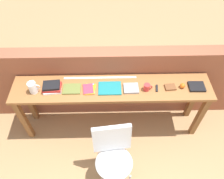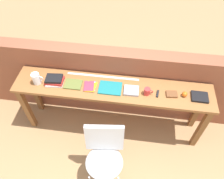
{
  "view_description": "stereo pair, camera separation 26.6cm",
  "coord_description": "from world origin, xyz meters",
  "px_view_note": "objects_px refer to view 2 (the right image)",
  "views": [
    {
      "loc": [
        -0.04,
        -1.47,
        2.93
      ],
      "look_at": [
        0.0,
        0.25,
        0.9
      ],
      "focal_mm": 35.0,
      "sensor_mm": 36.0,
      "label": 1
    },
    {
      "loc": [
        0.23,
        -1.45,
        2.93
      ],
      "look_at": [
        0.0,
        0.25,
        0.9
      ],
      "focal_mm": 35.0,
      "sensor_mm": 36.0,
      "label": 2
    }
  ],
  "objects_px": {
    "book_open_centre": "(110,88)",
    "book_repair_rightmost": "(200,97)",
    "leather_journal_brown": "(172,94)",
    "multitool_folded": "(158,94)",
    "mug": "(147,91)",
    "book_stack_leftmost": "(54,80)",
    "magazine_cycling": "(73,84)",
    "chair_white_moulded": "(104,154)",
    "pamphlet_pile_colourful": "(90,86)",
    "sports_ball_small": "(185,94)",
    "pitcher_white": "(36,78)"
  },
  "relations": [
    {
      "from": "book_stack_leftmost",
      "to": "pitcher_white",
      "type": "bearing_deg",
      "value": -172.51
    },
    {
      "from": "magazine_cycling",
      "to": "sports_ball_small",
      "type": "distance_m",
      "value": 1.37
    },
    {
      "from": "book_stack_leftmost",
      "to": "sports_ball_small",
      "type": "distance_m",
      "value": 1.6
    },
    {
      "from": "book_open_centre",
      "to": "book_repair_rightmost",
      "type": "distance_m",
      "value": 1.08
    },
    {
      "from": "mug",
      "to": "multitool_folded",
      "type": "relative_size",
      "value": 1.0
    },
    {
      "from": "book_open_centre",
      "to": "multitool_folded",
      "type": "xyz_separation_m",
      "value": [
        0.58,
        -0.01,
        -0.0
      ]
    },
    {
      "from": "pitcher_white",
      "to": "sports_ball_small",
      "type": "bearing_deg",
      "value": 0.86
    },
    {
      "from": "chair_white_moulded",
      "to": "sports_ball_small",
      "type": "relative_size",
      "value": 13.76
    },
    {
      "from": "book_stack_leftmost",
      "to": "leather_journal_brown",
      "type": "distance_m",
      "value": 1.45
    },
    {
      "from": "book_open_centre",
      "to": "mug",
      "type": "xyz_separation_m",
      "value": [
        0.45,
        -0.02,
        0.04
      ]
    },
    {
      "from": "pitcher_white",
      "to": "leather_journal_brown",
      "type": "relative_size",
      "value": 1.41
    },
    {
      "from": "pamphlet_pile_colourful",
      "to": "sports_ball_small",
      "type": "relative_size",
      "value": 2.88
    },
    {
      "from": "book_open_centre",
      "to": "leather_journal_brown",
      "type": "bearing_deg",
      "value": 0.11
    },
    {
      "from": "pitcher_white",
      "to": "leather_journal_brown",
      "type": "xyz_separation_m",
      "value": [
        1.67,
        0.02,
        -0.07
      ]
    },
    {
      "from": "chair_white_moulded",
      "to": "pitcher_white",
      "type": "distance_m",
      "value": 1.24
    },
    {
      "from": "book_stack_leftmost",
      "to": "magazine_cycling",
      "type": "bearing_deg",
      "value": -0.73
    },
    {
      "from": "sports_ball_small",
      "to": "multitool_folded",
      "type": "bearing_deg",
      "value": -177.46
    },
    {
      "from": "magazine_cycling",
      "to": "book_open_centre",
      "type": "distance_m",
      "value": 0.47
    },
    {
      "from": "book_stack_leftmost",
      "to": "book_repair_rightmost",
      "type": "height_order",
      "value": "book_stack_leftmost"
    },
    {
      "from": "chair_white_moulded",
      "to": "sports_ball_small",
      "type": "bearing_deg",
      "value": 38.81
    },
    {
      "from": "pitcher_white",
      "to": "book_repair_rightmost",
      "type": "xyz_separation_m",
      "value": [
        2.0,
        0.02,
        -0.06
      ]
    },
    {
      "from": "book_stack_leftmost",
      "to": "pamphlet_pile_colourful",
      "type": "relative_size",
      "value": 1.23
    },
    {
      "from": "pamphlet_pile_colourful",
      "to": "pitcher_white",
      "type": "bearing_deg",
      "value": -178.4
    },
    {
      "from": "pamphlet_pile_colourful",
      "to": "mug",
      "type": "xyz_separation_m",
      "value": [
        0.7,
        -0.02,
        0.04
      ]
    },
    {
      "from": "sports_ball_small",
      "to": "pitcher_white",
      "type": "bearing_deg",
      "value": -179.14
    },
    {
      "from": "multitool_folded",
      "to": "book_repair_rightmost",
      "type": "distance_m",
      "value": 0.5
    },
    {
      "from": "mug",
      "to": "sports_ball_small",
      "type": "xyz_separation_m",
      "value": [
        0.44,
        0.03,
        -0.01
      ]
    },
    {
      "from": "magazine_cycling",
      "to": "multitool_folded",
      "type": "bearing_deg",
      "value": -0.5
    },
    {
      "from": "book_stack_leftmost",
      "to": "mug",
      "type": "height_order",
      "value": "mug"
    },
    {
      "from": "book_open_centre",
      "to": "multitool_folded",
      "type": "relative_size",
      "value": 2.56
    },
    {
      "from": "pamphlet_pile_colourful",
      "to": "mug",
      "type": "distance_m",
      "value": 0.7
    },
    {
      "from": "chair_white_moulded",
      "to": "sports_ball_small",
      "type": "height_order",
      "value": "sports_ball_small"
    },
    {
      "from": "chair_white_moulded",
      "to": "pitcher_white",
      "type": "height_order",
      "value": "pitcher_white"
    },
    {
      "from": "book_open_centre",
      "to": "book_repair_rightmost",
      "type": "bearing_deg",
      "value": 0.14
    },
    {
      "from": "magazine_cycling",
      "to": "book_repair_rightmost",
      "type": "distance_m",
      "value": 1.55
    },
    {
      "from": "magazine_cycling",
      "to": "leather_journal_brown",
      "type": "xyz_separation_m",
      "value": [
        1.22,
        -0.0,
        0.0
      ]
    },
    {
      "from": "mug",
      "to": "book_stack_leftmost",
      "type": "bearing_deg",
      "value": 178.67
    },
    {
      "from": "chair_white_moulded",
      "to": "magazine_cycling",
      "type": "relative_size",
      "value": 4.07
    },
    {
      "from": "sports_ball_small",
      "to": "book_repair_rightmost",
      "type": "distance_m",
      "value": 0.18
    },
    {
      "from": "book_stack_leftmost",
      "to": "multitool_folded",
      "type": "xyz_separation_m",
      "value": [
        1.29,
        -0.02,
        -0.03
      ]
    },
    {
      "from": "mug",
      "to": "leather_journal_brown",
      "type": "height_order",
      "value": "mug"
    },
    {
      "from": "pamphlet_pile_colourful",
      "to": "multitool_folded",
      "type": "distance_m",
      "value": 0.83
    },
    {
      "from": "pitcher_white",
      "to": "chair_white_moulded",
      "type": "bearing_deg",
      "value": -35.33
    },
    {
      "from": "book_open_centre",
      "to": "mug",
      "type": "bearing_deg",
      "value": -2.84
    },
    {
      "from": "book_stack_leftmost",
      "to": "magazine_cycling",
      "type": "xyz_separation_m",
      "value": [
        0.24,
        -0.0,
        -0.03
      ]
    },
    {
      "from": "pitcher_white",
      "to": "magazine_cycling",
      "type": "relative_size",
      "value": 0.84
    },
    {
      "from": "leather_journal_brown",
      "to": "multitool_folded",
      "type": "bearing_deg",
      "value": 178.57
    },
    {
      "from": "magazine_cycling",
      "to": "book_repair_rightmost",
      "type": "xyz_separation_m",
      "value": [
        1.55,
        -0.0,
        0.01
      ]
    },
    {
      "from": "sports_ball_small",
      "to": "pamphlet_pile_colourful",
      "type": "bearing_deg",
      "value": -179.58
    },
    {
      "from": "book_stack_leftmost",
      "to": "sports_ball_small",
      "type": "bearing_deg",
      "value": -0.05
    }
  ]
}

